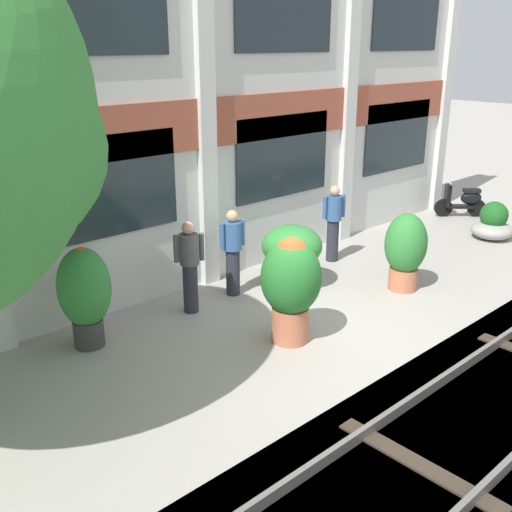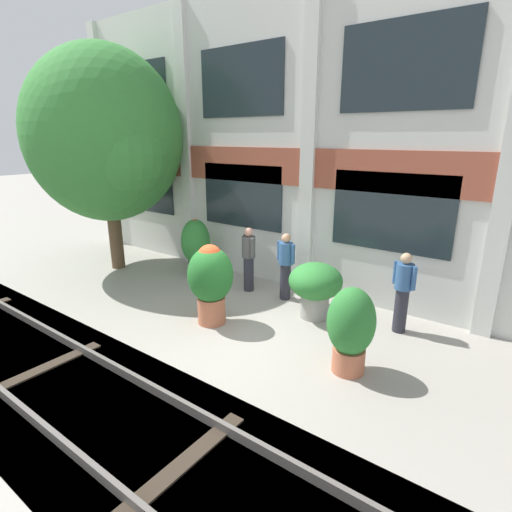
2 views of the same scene
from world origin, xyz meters
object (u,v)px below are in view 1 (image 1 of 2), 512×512
(potted_plant_wide_bowl, at_px, (493,224))
(scooter_near_curb, at_px, (463,201))
(resident_watching_tracks, at_px, (333,221))
(resident_by_doorway, at_px, (190,264))
(resident_near_plants, at_px, (233,250))
(potted_plant_fluted_column, at_px, (291,282))
(potted_plant_ribbed_drum, at_px, (292,250))
(potted_plant_stone_basin, at_px, (84,290))
(potted_plant_glazed_jar, at_px, (405,249))

(potted_plant_wide_bowl, height_order, scooter_near_curb, scooter_near_curb)
(resident_watching_tracks, bearing_deg, resident_by_doorway, -68.64)
(resident_by_doorway, bearing_deg, resident_near_plants, 122.95)
(potted_plant_wide_bowl, xyz_separation_m, resident_by_doorway, (-7.88, 1.59, 0.52))
(potted_plant_fluted_column, height_order, scooter_near_curb, potted_plant_fluted_column)
(potted_plant_ribbed_drum, relative_size, potted_plant_stone_basin, 0.76)
(resident_near_plants, bearing_deg, potted_plant_glazed_jar, 59.64)
(potted_plant_wide_bowl, bearing_deg, potted_plant_stone_basin, 170.41)
(potted_plant_wide_bowl, height_order, potted_plant_fluted_column, potted_plant_fluted_column)
(potted_plant_glazed_jar, bearing_deg, resident_watching_tracks, 83.31)
(resident_by_doorway, relative_size, resident_near_plants, 1.01)
(potted_plant_wide_bowl, relative_size, potted_plant_ribbed_drum, 0.81)
(potted_plant_glazed_jar, height_order, potted_plant_ribbed_drum, potted_plant_glazed_jar)
(resident_near_plants, bearing_deg, potted_plant_fluted_column, -7.17)
(resident_by_doorway, distance_m, resident_watching_tracks, 3.84)
(potted_plant_wide_bowl, relative_size, scooter_near_curb, 0.94)
(potted_plant_glazed_jar, xyz_separation_m, resident_near_plants, (-2.56, 2.03, 0.06))
(scooter_near_curb, bearing_deg, potted_plant_glazed_jar, 62.21)
(potted_plant_fluted_column, bearing_deg, potted_plant_stone_basin, 140.36)
(resident_near_plants, bearing_deg, potted_plant_ribbed_drum, 73.74)
(resident_watching_tracks, xyz_separation_m, resident_near_plants, (-2.79, 0.06, -0.01))
(potted_plant_wide_bowl, relative_size, potted_plant_stone_basin, 0.61)
(potted_plant_glazed_jar, distance_m, potted_plant_stone_basin, 5.90)
(potted_plant_stone_basin, distance_m, scooter_near_curb, 11.09)
(scooter_near_curb, bearing_deg, potted_plant_stone_basin, 42.88)
(scooter_near_curb, relative_size, resident_by_doorway, 0.64)
(potted_plant_wide_bowl, relative_size, resident_near_plants, 0.61)
(resident_by_doorway, bearing_deg, potted_plant_ribbed_drum, 107.59)
(potted_plant_glazed_jar, height_order, resident_near_plants, resident_near_plants)
(potted_plant_glazed_jar, height_order, potted_plant_wide_bowl, potted_plant_glazed_jar)
(potted_plant_glazed_jar, height_order, resident_by_doorway, resident_by_doorway)
(potted_plant_glazed_jar, bearing_deg, potted_plant_stone_basin, 160.04)
(scooter_near_curb, height_order, resident_watching_tracks, resident_watching_tracks)
(potted_plant_stone_basin, distance_m, resident_by_doorway, 1.94)
(potted_plant_stone_basin, xyz_separation_m, resident_watching_tracks, (5.78, -0.04, -0.05))
(resident_watching_tracks, bearing_deg, potted_plant_stone_basin, -69.47)
(potted_plant_ribbed_drum, relative_size, scooter_near_curb, 1.16)
(potted_plant_glazed_jar, xyz_separation_m, resident_watching_tracks, (0.23, 1.97, 0.08))
(potted_plant_wide_bowl, height_order, resident_near_plants, resident_near_plants)
(potted_plant_wide_bowl, xyz_separation_m, resident_watching_tracks, (-4.03, 1.62, 0.53))
(potted_plant_ribbed_drum, height_order, resident_near_plants, resident_near_plants)
(potted_plant_ribbed_drum, bearing_deg, resident_near_plants, 155.64)
(resident_watching_tracks, bearing_deg, potted_plant_ribbed_drum, -55.10)
(potted_plant_fluted_column, xyz_separation_m, potted_plant_ribbed_drum, (1.63, 1.55, -0.26))
(resident_near_plants, bearing_deg, resident_watching_tracks, 96.89)
(potted_plant_fluted_column, height_order, potted_plant_ribbed_drum, potted_plant_fluted_column)
(potted_plant_glazed_jar, height_order, scooter_near_curb, potted_plant_glazed_jar)
(resident_by_doorway, relative_size, resident_watching_tracks, 0.99)
(potted_plant_stone_basin, relative_size, resident_by_doorway, 0.98)
(potted_plant_stone_basin, bearing_deg, scooter_near_curb, -0.86)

